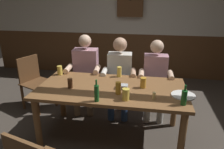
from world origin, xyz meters
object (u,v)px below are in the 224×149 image
at_px(person_0, 85,70).
at_px(pint_glass_5, 119,72).
at_px(chair_empty_near_right, 34,81).
at_px(wall_dart_cabinet, 130,0).
at_px(pint_glass_0, 60,70).
at_px(pint_glass_3, 143,83).
at_px(dining_table, 111,94).
at_px(bottle_1, 184,97).
at_px(person_2, 155,76).
at_px(plate_0, 183,95).
at_px(table_candle, 154,96).
at_px(pint_glass_1, 70,83).
at_px(condiment_caddy, 122,87).
at_px(pint_glass_4, 126,94).
at_px(person_1, 119,73).
at_px(bottle_0, 97,93).
at_px(pint_glass_2, 118,88).

bearing_deg(person_0, pint_glass_5, 147.99).
bearing_deg(chair_empty_near_right, wall_dart_cabinet, 164.28).
distance_m(pint_glass_0, pint_glass_3, 1.26).
distance_m(dining_table, bottle_1, 0.92).
distance_m(person_2, plate_0, 0.86).
distance_m(person_2, chair_empty_near_right, 2.01).
height_order(person_2, table_candle, person_2).
distance_m(person_0, pint_glass_1, 0.82).
distance_m(condiment_caddy, pint_glass_0, 1.03).
xyz_separation_m(chair_empty_near_right, pint_glass_0, (0.60, -0.28, 0.32)).
bearing_deg(pint_glass_4, pint_glass_0, 148.36).
relative_size(person_1, pint_glass_0, 9.08).
bearing_deg(bottle_1, pint_glass_0, 158.66).
bearing_deg(plate_0, person_1, 137.21).
bearing_deg(pint_glass_1, person_1, 57.31).
relative_size(table_candle, condiment_caddy, 0.57).
distance_m(chair_empty_near_right, pint_glass_0, 0.74).
xyz_separation_m(chair_empty_near_right, wall_dart_cabinet, (1.43, 1.77, 1.27)).
bearing_deg(person_0, pint_glass_1, 88.86).
relative_size(table_candle, wall_dart_cabinet, 0.11).
height_order(pint_glass_1, wall_dart_cabinet, wall_dart_cabinet).
relative_size(person_2, bottle_0, 4.73).
bearing_deg(bottle_0, condiment_caddy, 59.31).
bearing_deg(pint_glass_0, condiment_caddy, -19.23).
distance_m(condiment_caddy, wall_dart_cabinet, 2.59).
relative_size(pint_glass_4, pint_glass_5, 0.92).
xyz_separation_m(table_candle, pint_glass_1, (-1.04, 0.13, 0.02)).
bearing_deg(chair_empty_near_right, pint_glass_3, 96.36).
distance_m(chair_empty_near_right, condiment_caddy, 1.71).
height_order(person_0, plate_0, person_0).
bearing_deg(plate_0, wall_dart_cabinet, 109.41).
bearing_deg(dining_table, condiment_caddy, -3.40).
bearing_deg(plate_0, person_0, 150.33).
relative_size(chair_empty_near_right, pint_glass_1, 6.94).
bearing_deg(chair_empty_near_right, bottle_1, 90.79).
bearing_deg(bottle_1, condiment_caddy, 155.84).
bearing_deg(chair_empty_near_right, pint_glass_5, 105.00).
bearing_deg(chair_empty_near_right, table_candle, 89.80).
relative_size(bottle_0, wall_dart_cabinet, 0.36).
bearing_deg(condiment_caddy, bottle_1, -24.16).
relative_size(chair_empty_near_right, pint_glass_3, 6.59).
height_order(dining_table, pint_glass_0, pint_glass_0).
bearing_deg(bottle_1, person_2, 105.08).
relative_size(dining_table, condiment_caddy, 13.42).
height_order(person_2, pint_glass_2, person_2).
height_order(pint_glass_1, pint_glass_2, pint_glass_2).
bearing_deg(dining_table, person_2, 51.01).
xyz_separation_m(dining_table, table_candle, (0.53, -0.23, 0.13)).
xyz_separation_m(table_candle, bottle_1, (0.31, -0.09, 0.05)).
height_order(chair_empty_near_right, pint_glass_4, chair_empty_near_right).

